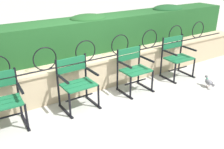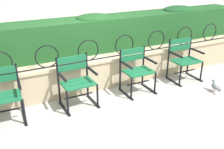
{
  "view_description": "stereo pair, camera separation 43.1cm",
  "coord_description": "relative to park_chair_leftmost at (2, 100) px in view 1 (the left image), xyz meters",
  "views": [
    {
      "loc": [
        -2.21,
        -3.33,
        2.32
      ],
      "look_at": [
        0.0,
        0.1,
        0.55
      ],
      "focal_mm": 40.67,
      "sensor_mm": 36.0,
      "label": 1
    },
    {
      "loc": [
        -1.83,
        -3.55,
        2.32
      ],
      "look_at": [
        0.0,
        0.1,
        0.55
      ],
      "focal_mm": 40.67,
      "sensor_mm": 36.0,
      "label": 2
    }
  ],
  "objects": [
    {
      "name": "park_chair_centre_right",
      "position": [
        2.43,
        -0.06,
        -0.0
      ],
      "size": [
        0.59,
        0.53,
        0.85
      ],
      "color": "#19663D",
      "rests_on": "ground"
    },
    {
      "name": "iron_arch_fence",
      "position": [
        1.63,
        0.35,
        0.35
      ],
      "size": [
        7.63,
        0.02,
        0.42
      ],
      "color": "black",
      "rests_on": "stone_wall"
    },
    {
      "name": "ground_plane",
      "position": [
        1.8,
        -0.37,
        -0.46
      ],
      "size": [
        60.0,
        60.0,
        0.0
      ],
      "primitive_type": "plane",
      "color": "#ADADA8"
    },
    {
      "name": "stone_wall",
      "position": [
        1.8,
        0.43,
        -0.14
      ],
      "size": [
        8.18,
        0.41,
        0.63
      ],
      "color": "tan",
      "rests_on": "ground"
    },
    {
      "name": "pigeon_near_chairs",
      "position": [
        3.81,
        -0.81,
        -0.35
      ],
      "size": [
        0.15,
        0.29,
        0.22
      ],
      "color": "gray",
      "rests_on": "ground"
    },
    {
      "name": "park_chair_rightmost",
      "position": [
        3.65,
        -0.02,
        0.01
      ],
      "size": [
        0.62,
        0.53,
        0.9
      ],
      "color": "#19663D",
      "rests_on": "ground"
    },
    {
      "name": "park_chair_leftmost",
      "position": [
        0.0,
        0.0,
        0.0
      ],
      "size": [
        0.6,
        0.54,
        0.87
      ],
      "color": "#19663D",
      "rests_on": "ground"
    },
    {
      "name": "hedge_row",
      "position": [
        1.78,
        0.94,
        0.54
      ],
      "size": [
        8.02,
        0.69,
        0.81
      ],
      "color": "#1E5123",
      "rests_on": "stone_wall"
    },
    {
      "name": "park_chair_centre_left",
      "position": [
        1.21,
        -0.04,
        0.0
      ],
      "size": [
        0.61,
        0.54,
        0.88
      ],
      "color": "#19663D",
      "rests_on": "ground"
    }
  ]
}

